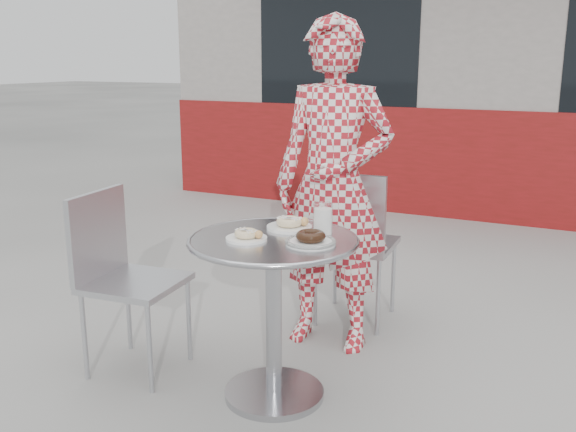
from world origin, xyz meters
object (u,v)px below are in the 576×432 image
at_px(plate_checker, 311,240).
at_px(plate_near, 247,236).
at_px(bistro_table, 274,278).
at_px(plate_far, 290,224).
at_px(seated_person, 333,186).
at_px(chair_left, 135,317).
at_px(chair_far, 355,274).
at_px(milk_cup, 323,220).

bearing_deg(plate_checker, plate_near, -167.20).
distance_m(bistro_table, plate_far, 0.26).
bearing_deg(seated_person, chair_left, -138.54).
xyz_separation_m(chair_left, plate_far, (0.70, 0.22, 0.48)).
bearing_deg(chair_far, seated_person, 84.51).
relative_size(chair_far, seated_person, 0.52).
relative_size(bistro_table, seated_person, 0.44).
relative_size(seated_person, plate_far, 8.37).
bearing_deg(plate_near, bistro_table, 40.61).
bearing_deg(chair_left, bistro_table, -90.84).
bearing_deg(plate_far, chair_far, 88.77).
distance_m(chair_far, seated_person, 0.65).
bearing_deg(milk_cup, chair_left, -166.51).
bearing_deg(plate_near, milk_cup, 43.17).
xyz_separation_m(chair_far, plate_near, (-0.10, -1.03, 0.47)).
xyz_separation_m(bistro_table, chair_far, (0.01, 0.96, -0.28)).
distance_m(plate_far, milk_cup, 0.16).
xyz_separation_m(bistro_table, plate_checker, (0.17, -0.01, 0.19)).
height_order(bistro_table, seated_person, seated_person).
bearing_deg(plate_far, plate_near, -108.97).
height_order(chair_far, chair_left, chair_far).
xyz_separation_m(chair_far, plate_far, (-0.02, -0.79, 0.47)).
relative_size(seated_person, milk_cup, 12.57).
xyz_separation_m(plate_near, milk_cup, (0.24, 0.22, 0.04)).
distance_m(bistro_table, plate_near, 0.22).
relative_size(chair_far, milk_cup, 6.59).
height_order(seated_person, plate_far, seated_person).
distance_m(chair_far, plate_near, 1.14).
bearing_deg(chair_left, plate_near, -96.86).
relative_size(chair_left, milk_cup, 6.46).
bearing_deg(chair_left, plate_checker, -92.55).
distance_m(bistro_table, milk_cup, 0.32).
bearing_deg(bistro_table, milk_cup, 44.46).
bearing_deg(bistro_table, chair_left, -175.66).
distance_m(seated_person, plate_checker, 0.67).
distance_m(bistro_table, chair_left, 0.76).
height_order(bistro_table, plate_far, plate_far).
xyz_separation_m(bistro_table, plate_far, (-0.00, 0.16, 0.20)).
bearing_deg(plate_checker, seated_person, 104.56).
bearing_deg(chair_left, milk_cup, -81.69).
xyz_separation_m(bistro_table, milk_cup, (0.16, 0.15, 0.24)).
xyz_separation_m(seated_person, plate_near, (-0.09, -0.70, -0.09)).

